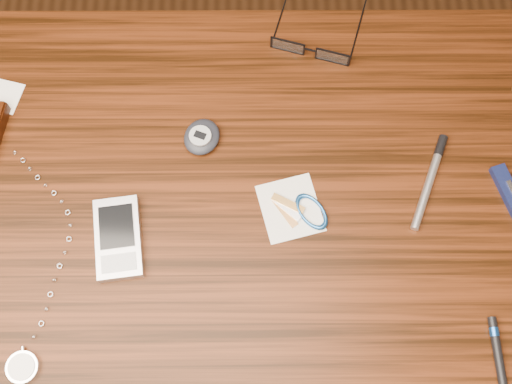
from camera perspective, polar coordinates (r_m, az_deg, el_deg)
ground at (r=1.65m, az=-2.31°, el=-10.18°), size 3.80×3.80×0.00m
desk at (r=1.02m, az=-3.70°, el=-3.99°), size 1.00×0.70×0.75m
eyeglasses at (r=1.02m, az=4.93°, el=12.66°), size 0.16×0.16×0.03m
pocket_watch at (r=0.92m, az=-19.88°, el=-13.62°), size 0.10×0.33×0.01m
pda_phone at (r=0.92m, az=-12.16°, el=-4.02°), size 0.08×0.12×0.02m
pedometer at (r=0.95m, az=-4.85°, el=4.91°), size 0.07×0.07×0.02m
notepad_keys at (r=0.92m, az=4.05°, el=-1.61°), size 0.12×0.11×0.01m
pocket_knife at (r=0.99m, az=21.73°, el=-0.36°), size 0.05×0.10×0.01m
silver_pen at (r=0.96m, az=15.35°, el=1.52°), size 0.07×0.15×0.01m
black_blue_pen at (r=0.93m, az=20.63°, el=-12.87°), size 0.02×0.09×0.01m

